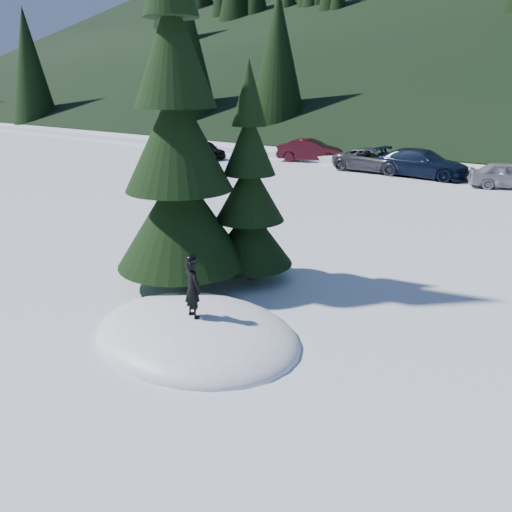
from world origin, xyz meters
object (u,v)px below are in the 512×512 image
Objects in this scene: car_1 at (311,150)px; car_2 at (375,160)px; child_skier at (192,288)px; car_3 at (422,163)px; car_4 at (510,175)px; car_0 at (205,149)px; spruce_short at (250,198)px; spruce_tall at (178,151)px.

car_2 is (5.17, -1.24, -0.06)m from car_1.
car_3 is (-3.45, 21.09, -0.32)m from child_skier.
child_skier is 0.27× the size of car_1.
car_1 is 1.18× the size of car_4.
car_0 is at bearing -33.76° from child_skier.
car_4 is (12.62, -1.91, -0.09)m from car_1.
car_3 reaches higher than car_2.
car_4 is (2.40, 17.26, -1.46)m from spruce_short.
car_4 is at bearing -96.26° from car_2.
car_3 is (2.84, -0.12, 0.08)m from car_2.
car_3 is at bearing 62.21° from car_4.
car_2 is at bearing -66.99° from car_0.
spruce_tall is at bearing 148.56° from car_4.
spruce_short is 1.21× the size of car_1.
car_1 is (-10.22, 19.17, -1.37)m from spruce_short.
spruce_short is at bearing -119.96° from car_0.
car_0 is at bearing 93.29° from car_1.
spruce_tall reaches higher than car_0.
car_4 is at bearing 82.08° from spruce_short.
spruce_tall is 3.69m from child_skier.
car_3 reaches higher than car_4.
car_2 reaches higher than car_4.
spruce_short is 1.50× the size of car_0.
car_2 is (-4.04, 19.32, -2.65)m from spruce_tall.
car_3 is (8.01, -1.37, 0.02)m from car_1.
car_3 is at bearing -69.30° from car_0.
child_skier reaches higher than car_4.
car_2 is at bearing 105.71° from spruce_short.
child_skier is 22.13m from car_2.
child_skier reaches higher than car_2.
spruce_tall is at bearing -174.16° from car_3.
car_3 is (-1.20, 19.20, -2.56)m from spruce_tall.
spruce_tall is 2.28× the size of car_4.
car_2 is (-5.04, 17.92, -1.43)m from spruce_short.
car_4 is at bearing 79.67° from spruce_tall.
car_0 is (-16.85, 15.93, -1.49)m from spruce_short.
car_0 is at bearing 72.85° from car_4.
car_1 is at bearing -50.57° from car_0.
child_skier is at bearing -168.47° from car_3.
spruce_short reaches higher than car_1.
child_skier is 20.59m from car_4.
spruce_short reaches higher than child_skier.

